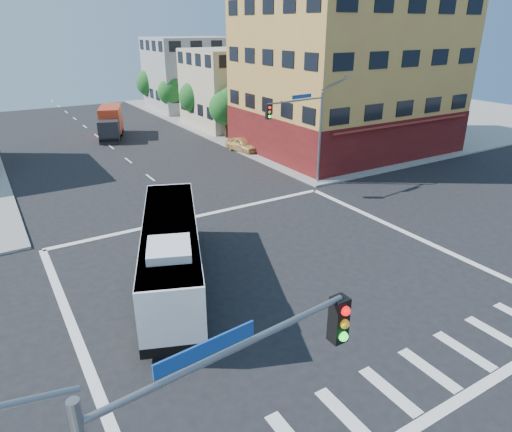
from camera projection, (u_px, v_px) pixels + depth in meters
ground at (281, 280)px, 22.28m from camera, size 120.00×120.00×0.00m
sidewalk_ne at (344, 110)px, 66.62m from camera, size 50.00×50.00×0.15m
corner_building_ne at (346, 88)px, 44.15m from camera, size 18.10×15.44×14.00m
building_east_near at (240, 88)px, 55.46m from camera, size 12.06×10.06×9.00m
building_east_far at (193, 74)px, 66.30m from camera, size 12.06×10.06×10.00m
signal_mast_ne at (304, 122)px, 33.08m from camera, size 7.91×1.13×8.07m
street_tree_a at (227, 106)px, 48.61m from camera, size 3.60×3.60×5.53m
street_tree_b at (196, 95)px, 54.85m from camera, size 3.80×3.80×5.79m
street_tree_c at (171, 90)px, 61.26m from camera, size 3.40×3.40×5.29m
street_tree_d at (151, 81)px, 67.41m from camera, size 4.00×4.00×6.03m
transit_bus at (171, 252)px, 21.38m from camera, size 6.52×11.69×3.43m
box_truck at (111, 123)px, 50.09m from camera, size 4.34×7.46×3.23m
parked_car at (243, 145)px, 44.75m from camera, size 2.21×4.23×1.37m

